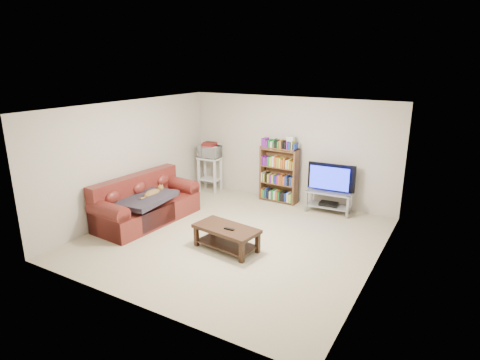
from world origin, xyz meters
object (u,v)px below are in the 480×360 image
Objects in this scene: sofa at (145,205)px; bookshelf at (279,174)px; tv_stand at (329,198)px; coffee_table at (226,234)px.

bookshelf is (1.86, 2.44, 0.34)m from sofa.
tv_stand is at bearing -3.12° from bookshelf.
tv_stand is 1.29m from bookshelf.
tv_stand is at bearing 77.46° from coffee_table.
tv_stand is at bearing 40.91° from sofa.
sofa is at bearing -146.53° from tv_stand.
coffee_table is (2.14, -0.27, -0.04)m from sofa.
bookshelf reaches higher than coffee_table.
coffee_table is at bearing -3.45° from sofa.
bookshelf is (-0.27, 2.72, 0.37)m from coffee_table.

